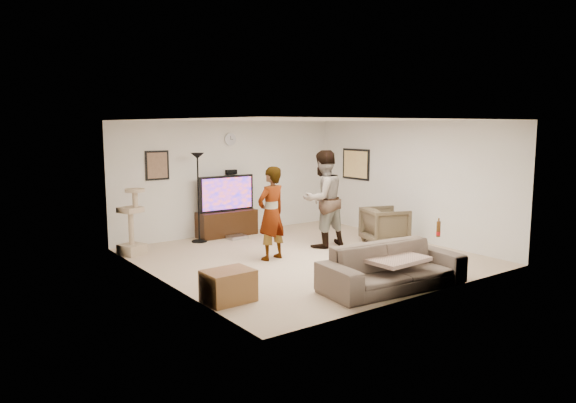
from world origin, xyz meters
TOP-DOWN VIEW (x-y plane):
  - floor at (0.00, 0.00)m, footprint 5.50×5.50m
  - ceiling at (0.00, 0.00)m, footprint 5.50×5.50m
  - wall_back at (0.00, 2.75)m, footprint 5.50×0.04m
  - wall_front at (0.00, -2.75)m, footprint 5.50×0.04m
  - wall_left at (-2.75, 0.00)m, footprint 0.04×5.50m
  - wall_right at (2.75, 0.00)m, footprint 0.04×5.50m
  - wall_clock at (0.00, 2.72)m, footprint 0.26×0.04m
  - wall_speaker at (0.00, 2.69)m, footprint 0.25×0.10m
  - picture_back at (-1.70, 2.73)m, footprint 0.42×0.03m
  - picture_right at (2.73, 1.60)m, footprint 0.03×0.78m
  - tv_stand at (-0.23, 2.50)m, footprint 1.33×0.45m
  - console_box at (-0.21, 2.11)m, footprint 0.40×0.30m
  - tv at (-0.23, 2.50)m, footprint 1.30×0.08m
  - tv_screen at (-0.23, 2.46)m, footprint 1.20×0.01m
  - floor_lamp at (-1.00, 2.31)m, footprint 0.32×0.32m
  - cat_tree at (-2.53, 2.05)m, footprint 0.52×0.52m
  - person_left at (-0.61, 0.22)m, footprint 0.68×0.51m
  - person_right at (0.79, 0.46)m, footprint 0.96×0.76m
  - sofa at (-0.12, -2.27)m, footprint 2.31×1.09m
  - throw_blanket at (-0.08, -2.27)m, footprint 0.93×0.74m
  - beer_bottle at (0.91, -2.27)m, footprint 0.06×0.06m
  - armchair at (2.02, -0.05)m, footprint 1.03×1.01m
  - side_table at (-2.40, -1.36)m, footprint 0.67×0.51m
  - toy_ball at (-1.85, -0.64)m, footprint 0.06×0.06m

SIDE VIEW (x-z plane):
  - floor at x=0.00m, z-range -0.02..0.00m
  - toy_ball at x=-1.85m, z-range 0.00..0.06m
  - console_box at x=-0.21m, z-range 0.00..0.07m
  - side_table at x=-2.40m, z-range 0.00..0.44m
  - tv_stand at x=-0.23m, z-range 0.00..0.55m
  - sofa at x=-0.12m, z-range 0.00..0.65m
  - armchair at x=2.02m, z-range 0.00..0.74m
  - throw_blanket at x=-0.08m, z-range 0.41..0.47m
  - cat_tree at x=-2.53m, z-range 0.00..1.25m
  - beer_bottle at x=0.91m, z-range 0.65..0.90m
  - person_left at x=-0.61m, z-range 0.00..1.69m
  - floor_lamp at x=-1.00m, z-range 0.00..1.85m
  - tv at x=-0.23m, z-range 0.55..1.33m
  - tv_screen at x=-0.23m, z-range 0.60..1.28m
  - person_right at x=0.79m, z-range 0.00..1.93m
  - wall_back at x=0.00m, z-range 0.00..2.50m
  - wall_front at x=0.00m, z-range 0.00..2.50m
  - wall_left at x=-2.75m, z-range 0.00..2.50m
  - wall_right at x=2.75m, z-range 0.00..2.50m
  - wall_speaker at x=0.00m, z-range 1.33..1.43m
  - picture_right at x=2.73m, z-range 1.19..1.81m
  - picture_back at x=-1.70m, z-range 1.34..1.86m
  - wall_clock at x=0.00m, z-range 1.97..2.23m
  - ceiling at x=0.00m, z-range 2.50..2.52m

